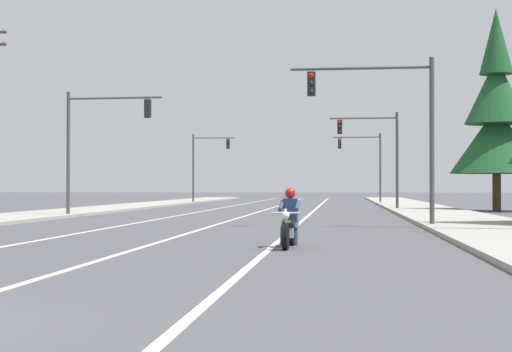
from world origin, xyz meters
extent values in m
cube|color=beige|center=(0.13, 45.00, 0.00)|extent=(0.16, 100.00, 0.01)
cube|color=beige|center=(-3.35, 45.00, 0.00)|extent=(0.16, 100.00, 0.01)
cube|color=beige|center=(3.29, 45.00, 0.00)|extent=(0.16, 100.00, 0.01)
cube|color=#9E998E|center=(10.10, 40.00, 0.07)|extent=(4.40, 110.00, 0.14)
cube|color=#9E998E|center=(-10.10, 40.00, 0.07)|extent=(4.40, 110.00, 0.14)
cylinder|color=black|center=(3.69, 11.03, 0.32)|extent=(0.15, 0.64, 0.64)
cylinder|color=black|center=(3.77, 12.58, 0.32)|extent=(0.15, 0.64, 0.64)
cylinder|color=silver|center=(3.70, 11.13, 0.64)|extent=(0.08, 0.33, 0.68)
sphere|color=white|center=(3.69, 10.98, 0.82)|extent=(0.20, 0.20, 0.20)
cylinder|color=silver|center=(3.70, 11.18, 0.87)|extent=(0.70, 0.08, 0.04)
ellipsoid|color=black|center=(3.72, 11.69, 0.60)|extent=(0.35, 0.57, 0.28)
cube|color=silver|center=(3.73, 11.81, 0.37)|extent=(0.26, 0.45, 0.24)
cube|color=black|center=(3.74, 12.13, 0.54)|extent=(0.30, 0.53, 0.12)
cube|color=black|center=(3.76, 12.53, 0.62)|extent=(0.22, 0.37, 0.08)
cylinder|color=silver|center=(3.61, 12.21, 0.30)|extent=(0.10, 0.55, 0.08)
cube|color=navy|center=(3.74, 12.09, 0.92)|extent=(0.37, 0.26, 0.56)
sphere|color=#B21919|center=(3.74, 12.07, 1.33)|extent=(0.26, 0.26, 0.26)
cylinder|color=navy|center=(3.88, 11.94, 0.54)|extent=(0.16, 0.45, 0.30)
cylinder|color=navy|center=(3.89, 11.76, 0.24)|extent=(0.12, 0.16, 0.35)
cylinder|color=navy|center=(3.93, 11.82, 1.02)|extent=(0.12, 0.53, 0.27)
cylinder|color=navy|center=(3.60, 11.95, 0.54)|extent=(0.16, 0.45, 0.30)
cylinder|color=navy|center=(3.57, 11.77, 0.24)|extent=(0.12, 0.16, 0.35)
cylinder|color=navy|center=(3.53, 11.83, 1.02)|extent=(0.12, 0.53, 0.27)
cylinder|color=#47474C|center=(8.27, 22.08, 3.10)|extent=(0.18, 0.18, 6.20)
cylinder|color=#47474C|center=(5.70, 22.13, 5.85)|extent=(5.15, 0.21, 0.11)
cube|color=black|center=(3.89, 22.16, 5.30)|extent=(0.30, 0.25, 0.90)
sphere|color=red|center=(3.89, 22.00, 5.60)|extent=(0.18, 0.18, 0.18)
sphere|color=black|center=(3.89, 22.00, 5.30)|extent=(0.18, 0.18, 0.18)
sphere|color=black|center=(3.89, 22.00, 5.00)|extent=(0.18, 0.18, 0.18)
cylinder|color=#47474C|center=(-8.48, 31.17, 3.10)|extent=(0.18, 0.18, 6.20)
cylinder|color=#47474C|center=(-6.09, 31.05, 5.85)|extent=(4.79, 0.35, 0.11)
cube|color=black|center=(-4.42, 30.97, 5.30)|extent=(0.31, 0.25, 0.90)
sphere|color=red|center=(-4.41, 31.12, 5.60)|extent=(0.18, 0.18, 0.18)
sphere|color=black|center=(-4.41, 31.12, 5.30)|extent=(0.18, 0.18, 0.18)
sphere|color=black|center=(-4.41, 31.12, 5.00)|extent=(0.18, 0.18, 0.18)
cylinder|color=#47474C|center=(8.49, 44.13, 3.10)|extent=(0.18, 0.18, 6.20)
cylinder|color=#47474C|center=(6.37, 44.22, 5.85)|extent=(4.25, 0.28, 0.11)
cube|color=black|center=(4.89, 44.28, 5.30)|extent=(0.31, 0.25, 0.90)
sphere|color=red|center=(4.88, 44.12, 5.60)|extent=(0.18, 0.18, 0.18)
sphere|color=black|center=(4.88, 44.12, 5.30)|extent=(0.18, 0.18, 0.18)
sphere|color=black|center=(4.88, 44.12, 5.00)|extent=(0.18, 0.18, 0.18)
cylinder|color=#47474C|center=(-8.22, 63.97, 3.10)|extent=(0.18, 0.18, 6.20)
cylinder|color=#47474C|center=(-6.39, 64.07, 5.85)|extent=(3.67, 0.33, 0.11)
cube|color=black|center=(-5.10, 64.15, 5.30)|extent=(0.31, 0.26, 0.90)
sphere|color=red|center=(-5.11, 64.31, 5.60)|extent=(0.18, 0.18, 0.18)
sphere|color=black|center=(-5.11, 64.31, 5.30)|extent=(0.18, 0.18, 0.18)
sphere|color=black|center=(-5.11, 64.31, 5.00)|extent=(0.18, 0.18, 0.18)
cylinder|color=#47474C|center=(8.38, 64.35, 3.10)|extent=(0.18, 0.18, 6.20)
cylinder|color=#47474C|center=(6.29, 64.31, 5.85)|extent=(4.18, 0.19, 0.11)
cube|color=black|center=(4.83, 64.28, 5.30)|extent=(0.30, 0.25, 0.90)
sphere|color=red|center=(4.83, 64.13, 5.60)|extent=(0.18, 0.18, 0.18)
sphere|color=black|center=(4.83, 64.13, 5.30)|extent=(0.18, 0.18, 0.18)
sphere|color=black|center=(4.83, 64.13, 5.00)|extent=(0.18, 0.18, 0.18)
cylinder|color=slate|center=(-12.83, 33.46, 9.79)|extent=(0.08, 0.08, 0.12)
cylinder|color=slate|center=(-12.84, 33.46, 9.14)|extent=(0.08, 0.08, 0.12)
cylinder|color=#423023|center=(14.33, 42.53, 1.14)|extent=(0.51, 0.51, 2.29)
cone|color=#194C23|center=(14.33, 42.53, 4.29)|extent=(5.60, 5.60, 4.01)
cone|color=#194C23|center=(14.33, 42.53, 7.30)|extent=(3.81, 3.81, 4.01)
cone|color=#194C23|center=(14.33, 42.53, 10.31)|extent=(2.01, 2.01, 4.01)
camera|label=1|loc=(5.01, -8.09, 1.49)|focal=57.35mm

